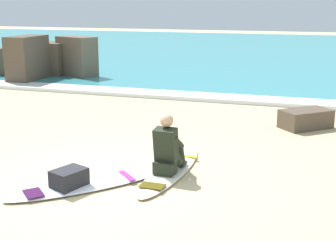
{
  "coord_description": "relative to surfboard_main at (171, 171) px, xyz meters",
  "views": [
    {
      "loc": [
        3.07,
        -6.3,
        2.68
      ],
      "look_at": [
        0.43,
        1.79,
        0.55
      ],
      "focal_mm": 50.69,
      "sensor_mm": 36.0,
      "label": 1
    }
  ],
  "objects": [
    {
      "name": "shoreline_rock",
      "position": [
        1.95,
        3.59,
        0.17
      ],
      "size": [
        1.21,
        1.17,
        0.4
      ],
      "primitive_type": "cube",
      "rotation": [
        0.0,
        0.0,
        0.73
      ],
      "color": "brown",
      "rests_on": "ground"
    },
    {
      "name": "ground_plane",
      "position": [
        -0.87,
        -0.59,
        -0.04
      ],
      "size": [
        80.0,
        80.0,
        0.0
      ],
      "primitive_type": "plane",
      "color": "#CCB584"
    },
    {
      "name": "surfboard_spare_near",
      "position": [
        -1.01,
        -1.01,
        0.0
      ],
      "size": [
        2.01,
        2.11,
        0.08
      ],
      "color": "silver",
      "rests_on": "ground"
    },
    {
      "name": "breaking_foam",
      "position": [
        -0.87,
        6.02,
        0.02
      ],
      "size": [
        80.0,
        0.9,
        0.11
      ],
      "primitive_type": "cube",
      "color": "white",
      "rests_on": "ground"
    },
    {
      "name": "rock_outcrop_distant",
      "position": [
        -7.67,
        7.58,
        0.66
      ],
      "size": [
        4.58,
        3.3,
        1.58
      ],
      "color": "brown",
      "rests_on": "ground"
    },
    {
      "name": "surfboard_main",
      "position": [
        0.0,
        0.0,
        0.0
      ],
      "size": [
        0.61,
        2.5,
        0.08
      ],
      "color": "#EFE5C6",
      "rests_on": "ground"
    },
    {
      "name": "beach_bag",
      "position": [
        -1.19,
        -1.16,
        0.12
      ],
      "size": [
        0.51,
        0.58,
        0.32
      ],
      "primitive_type": "cube",
      "rotation": [
        0.0,
        0.0,
        -0.36
      ],
      "color": "#232328",
      "rests_on": "ground"
    },
    {
      "name": "sea",
      "position": [
        -0.87,
        19.72,
        0.01
      ],
      "size": [
        80.0,
        28.0,
        0.1
      ],
      "primitive_type": "cube",
      "color": "teal",
      "rests_on": "ground"
    },
    {
      "name": "surfer_seated",
      "position": [
        -0.0,
        -0.14,
        0.4
      ],
      "size": [
        0.39,
        0.72,
        0.95
      ],
      "color": "black",
      "rests_on": "surfboard_main"
    }
  ]
}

